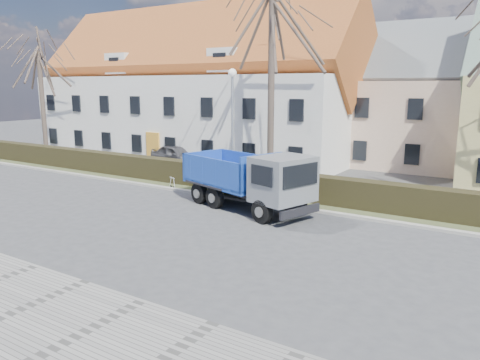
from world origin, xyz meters
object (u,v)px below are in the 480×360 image
Objects in this scene: dump_truck at (243,178)px; streetlight at (233,128)px; cart_frame at (170,182)px; parked_car_a at (177,155)px.

streetlight is (-2.85, 3.49, 1.86)m from dump_truck.
dump_truck is 4.88m from streetlight.
dump_truck is at bearing -14.09° from cart_frame.
streetlight is 8.21× the size of cart_frame.
parked_car_a is at bearing 127.01° from cart_frame.
parked_car_a is at bearing 151.88° from streetlight.
streetlight is 1.51× the size of parked_car_a.
cart_frame is at bearing -176.98° from dump_truck.
parked_car_a is at bearing 160.93° from dump_truck.
cart_frame is (-5.53, 1.39, -1.02)m from dump_truck.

